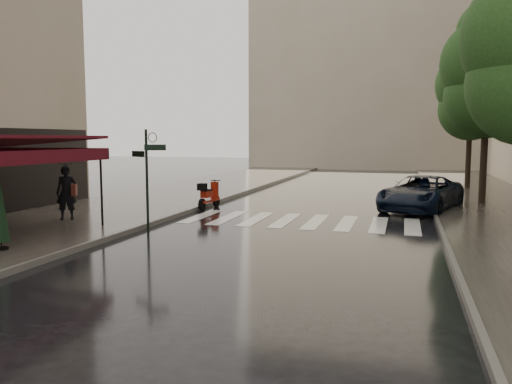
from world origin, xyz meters
The scene contains 13 objects.
ground centered at (0.00, 0.00, 0.00)m, with size 120.00×120.00×0.00m, color black.
sidewalk_near centered at (-4.50, 12.00, 0.06)m, with size 6.00×60.00×0.12m, color #38332D.
sidewalk_far centered at (10.25, 12.00, 0.06)m, with size 5.50×60.00×0.12m, color #38332D.
curb_near centered at (-1.45, 12.00, 0.07)m, with size 0.12×60.00×0.16m, color #595651.
curb_far centered at (7.45, 12.00, 0.07)m, with size 0.12×60.00×0.16m, color #595651.
crosswalk centered at (2.98, 6.00, 0.01)m, with size 7.85×3.20×0.01m.
signpost centered at (-1.19, 3.00, 1.83)m, with size 1.17×0.29×3.10m.
backdrop_building centered at (3.00, 38.00, 10.00)m, with size 22.00×6.00×20.00m, color tan.
tree_mid centered at (9.50, 12.00, 5.59)m, with size 3.80×3.80×8.34m.
tree_far centered at (9.70, 19.00, 5.46)m, with size 3.80×3.80×8.16m.
pedestrian_with_umbrella centered at (-4.41, 3.38, 1.80)m, with size 1.43×1.44×2.53m.
scooter centered at (-1.21, 8.01, 0.51)m, with size 0.53×1.69×1.11m.
parked_car centered at (7.00, 9.84, 0.68)m, with size 2.27×4.93×1.37m, color black.
Camera 1 is at (6.35, -10.62, 2.81)m, focal length 35.00 mm.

